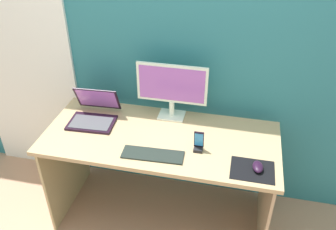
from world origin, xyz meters
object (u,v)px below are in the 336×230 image
(keyboard_external, at_px, (153,155))
(mouse, at_px, (258,167))
(monitor, at_px, (172,88))
(phone_in_dock, at_px, (199,144))
(laptop, at_px, (94,114))

(keyboard_external, distance_m, mouse, 0.62)
(monitor, distance_m, phone_in_dock, 0.45)
(laptop, height_order, mouse, laptop)
(laptop, relative_size, phone_in_dock, 2.32)
(monitor, relative_size, keyboard_external, 1.28)
(monitor, bearing_deg, mouse, -36.11)
(mouse, bearing_deg, laptop, 160.12)
(phone_in_dock, bearing_deg, laptop, 167.10)
(keyboard_external, relative_size, phone_in_dock, 2.68)
(monitor, distance_m, laptop, 0.57)
(monitor, bearing_deg, keyboard_external, -93.01)
(laptop, height_order, keyboard_external, laptop)
(keyboard_external, relative_size, mouse, 3.74)
(monitor, bearing_deg, phone_in_dock, -54.38)
(laptop, relative_size, mouse, 3.23)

